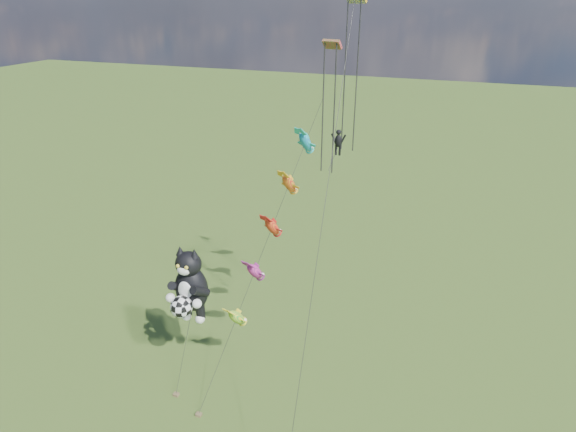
% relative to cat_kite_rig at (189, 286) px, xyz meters
% --- Properties ---
extents(ground, '(300.00, 300.00, 0.00)m').
position_rel_cat_kite_rig_xyz_m(ground, '(-5.49, -3.78, -7.55)').
color(ground, '#244110').
extents(cat_kite_rig, '(2.72, 4.20, 10.52)m').
position_rel_cat_kite_rig_xyz_m(cat_kite_rig, '(0.00, 0.00, 0.00)').
color(cat_kite_rig, brown).
rests_on(cat_kite_rig, ground).
extents(fish_windsock_rig, '(4.04, 15.51, 18.85)m').
position_rel_cat_kite_rig_xyz_m(fish_windsock_rig, '(4.31, 4.77, 3.02)').
color(fish_windsock_rig, brown).
rests_on(fish_windsock_rig, ground).
extents(parafoil_rig, '(2.35, 17.49, 26.59)m').
position_rel_cat_kite_rig_xyz_m(parafoil_rig, '(9.04, 4.18, 11.53)').
color(parafoil_rig, brown).
rests_on(parafoil_rig, ground).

